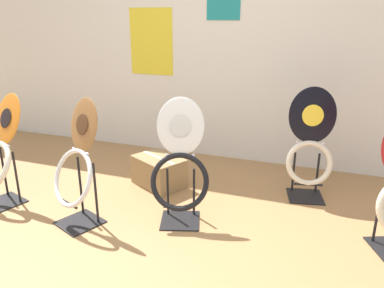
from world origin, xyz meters
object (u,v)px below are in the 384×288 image
(storage_box, at_px, (159,171))
(toilet_seat_display_jazz_black, at_px, (310,148))
(toilet_seat_display_white_plain, at_px, (180,168))
(toilet_seat_display_woodgrain, at_px, (77,165))

(storage_box, bearing_deg, toilet_seat_display_jazz_black, 9.92)
(toilet_seat_display_white_plain, height_order, storage_box, toilet_seat_display_white_plain)
(toilet_seat_display_woodgrain, bearing_deg, toilet_seat_display_jazz_black, 33.43)
(toilet_seat_display_jazz_black, distance_m, storage_box, 1.30)
(toilet_seat_display_jazz_black, bearing_deg, storage_box, -170.08)
(toilet_seat_display_jazz_black, xyz_separation_m, toilet_seat_display_white_plain, (-0.84, -0.71, -0.01))
(toilet_seat_display_jazz_black, xyz_separation_m, storage_box, (-1.24, -0.22, -0.30))
(toilet_seat_display_jazz_black, relative_size, toilet_seat_display_white_plain, 1.02)
(toilet_seat_display_jazz_black, distance_m, toilet_seat_display_white_plain, 1.10)
(toilet_seat_display_woodgrain, height_order, storage_box, toilet_seat_display_woodgrain)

